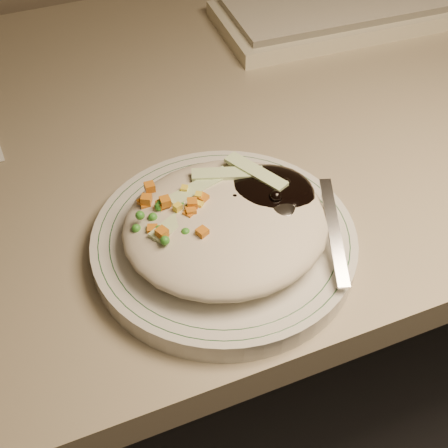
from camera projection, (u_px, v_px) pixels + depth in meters
name	position (u px, v px, depth m)	size (l,w,h in m)	color
desk	(221.00, 223.00, 0.91)	(1.40, 0.70, 0.74)	gray
plate	(224.00, 243.00, 0.60)	(0.25, 0.25, 0.02)	silver
plate_rim	(224.00, 236.00, 0.59)	(0.24, 0.24, 0.00)	#144723
meal	(229.00, 219.00, 0.57)	(0.21, 0.19, 0.05)	#BCB099
keyboard	(370.00, 5.00, 0.92)	(0.46, 0.18, 0.03)	beige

